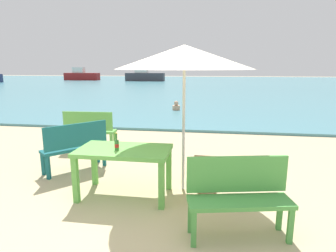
{
  "coord_description": "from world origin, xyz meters",
  "views": [
    {
      "loc": [
        0.72,
        -3.48,
        1.98
      ],
      "look_at": [
        -0.29,
        3.0,
        0.6
      ],
      "focal_mm": 30.17,
      "sensor_mm": 36.0,
      "label": 1
    }
  ],
  "objects": [
    {
      "name": "bench_green_left",
      "position": [
        1.06,
        -0.33,
        0.54
      ],
      "size": [
        1.25,
        0.6,
        0.95
      ],
      "color": "#4C9E47",
      "rests_on": "ground_plane"
    },
    {
      "name": "boat_tanker",
      "position": [
        -8.59,
        35.19,
        0.78
      ],
      "size": [
        5.33,
        1.45,
        1.94
      ],
      "color": "#38383F",
      "rests_on": "sea_water"
    },
    {
      "name": "boat_sailboat",
      "position": [
        -18.38,
        36.29,
        0.74
      ],
      "size": [
        5.08,
        1.39,
        1.85
      ],
      "color": "maroon",
      "rests_on": "sea_water"
    },
    {
      "name": "picnic_table_green",
      "position": [
        -0.58,
        0.48,
        0.65
      ],
      "size": [
        1.4,
        0.8,
        0.76
      ],
      "color": "#60B24C",
      "rests_on": "ground_plane"
    },
    {
      "name": "bench_green_right",
      "position": [
        -2.16,
        2.76,
        0.54
      ],
      "size": [
        1.21,
        0.4,
        0.95
      ],
      "color": "#60B24C",
      "rests_on": "ground_plane"
    },
    {
      "name": "beer_bottle_amber",
      "position": [
        -0.66,
        0.39,
        0.85
      ],
      "size": [
        0.07,
        0.07,
        0.26
      ],
      "color": "#2D662D",
      "rests_on": "picnic_table_green"
    },
    {
      "name": "bench_teal_center",
      "position": [
        -1.82,
        1.36,
        0.54
      ],
      "size": [
        1.06,
        1.14,
        0.95
      ],
      "color": "#196066",
      "rests_on": "ground_plane"
    },
    {
      "name": "side_table_wood",
      "position": [
        0.68,
        0.8,
        0.35
      ],
      "size": [
        0.44,
        0.44,
        0.54
      ],
      "color": "olive",
      "rests_on": "ground_plane"
    },
    {
      "name": "patio_umbrella",
      "position": [
        0.29,
        0.85,
        2.12
      ],
      "size": [
        2.1,
        2.1,
        2.3
      ],
      "color": "silver",
      "rests_on": "ground_plane"
    },
    {
      "name": "swimmer_person",
      "position": [
        -0.85,
        9.0,
        0.24
      ],
      "size": [
        0.34,
        0.34,
        0.41
      ],
      "color": "tan",
      "rests_on": "sea_water"
    },
    {
      "name": "ground_plane",
      "position": [
        0.0,
        0.0,
        0.0
      ],
      "size": [
        120.0,
        120.0,
        0.0
      ],
      "primitive_type": "plane",
      "color": "#C6B287"
    },
    {
      "name": "sea_water",
      "position": [
        0.0,
        30.0,
        0.04
      ],
      "size": [
        120.0,
        50.0,
        0.08
      ],
      "primitive_type": "cube",
      "color": "teal",
      "rests_on": "ground_plane"
    }
  ]
}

